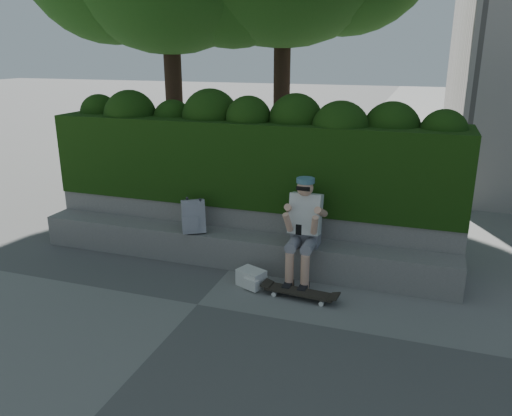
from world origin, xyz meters
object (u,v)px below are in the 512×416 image
(person, at_px, (304,226))
(backpack_ground, at_px, (251,278))
(skateboard, at_px, (300,292))
(backpack_plaid, at_px, (193,216))

(person, xyz_separation_m, backpack_ground, (-0.58, -0.39, -0.64))
(person, bearing_deg, skateboard, -80.19)
(person, distance_m, backpack_ground, 0.95)
(skateboard, distance_m, backpack_ground, 0.68)
(backpack_plaid, distance_m, backpack_ground, 1.26)
(person, xyz_separation_m, backpack_plaid, (-1.60, 0.08, -0.07))
(person, height_order, backpack_ground, person)
(skateboard, height_order, backpack_ground, backpack_ground)
(person, height_order, backpack_plaid, person)
(person, height_order, skateboard, person)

